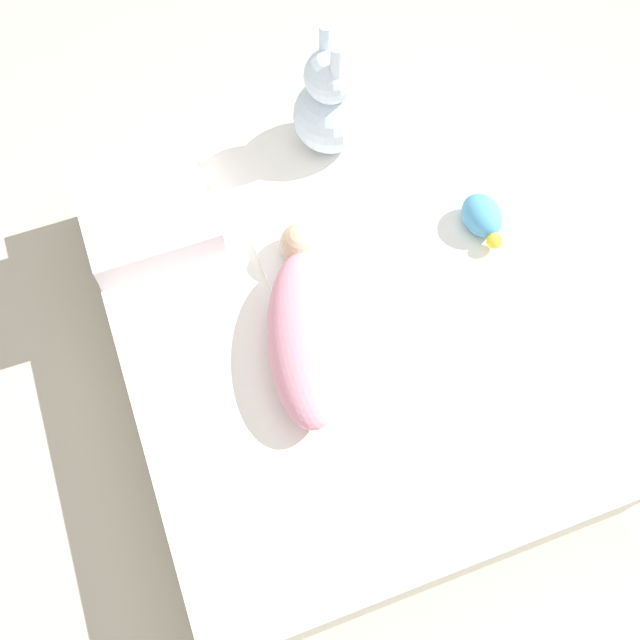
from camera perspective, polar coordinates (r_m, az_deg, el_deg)
ground_plane at (r=2.05m, az=0.80°, el=-2.22°), size 12.00×12.00×0.00m
bed_mattress at (r=1.94m, az=0.84°, el=-0.83°), size 1.33×1.04×0.23m
burp_cloth at (r=1.89m, az=-1.31°, el=4.45°), size 0.24×0.20×0.02m
swaddled_baby at (r=1.74m, az=-1.00°, el=-0.48°), size 0.55×0.31×0.13m
pillow at (r=1.98m, az=-13.17°, el=8.25°), size 0.34×0.32×0.09m
bunny_plush at (r=2.02m, az=0.79°, el=16.01°), size 0.20×0.20×0.37m
turtle_plush at (r=1.97m, az=12.29°, el=7.68°), size 0.16×0.10×0.08m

